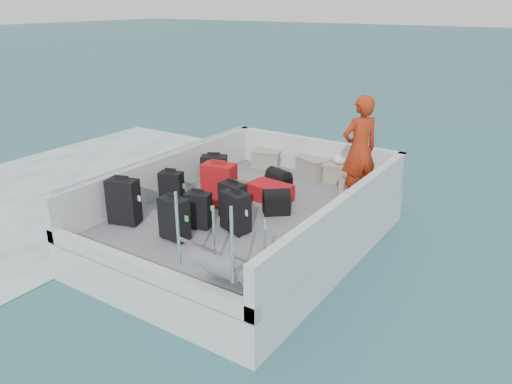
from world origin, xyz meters
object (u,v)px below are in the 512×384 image
Objects in this scene: suitcase_6 at (235,212)px; suitcase_3 at (174,219)px; crate_1 at (313,168)px; suitcase_0 at (124,202)px; suitcase_2 at (214,173)px; suitcase_1 at (172,189)px; crate_3 at (357,185)px; passenger at (359,150)px; suitcase_7 at (233,201)px; crate_0 at (267,159)px; suitcase_5 at (219,185)px; suitcase_8 at (270,192)px; crate_2 at (339,173)px; suitcase_4 at (198,211)px.

suitcase_3 is at bearing -111.41° from suitcase_6.
suitcase_3 is 3.64m from crate_1.
suitcase_0 reaches higher than suitcase_2.
suitcase_1 reaches higher than crate_3.
crate_3 is 0.82m from passenger.
suitcase_7 is at bearing -12.04° from suitcase_1.
suitcase_2 is 1.71m from crate_0.
suitcase_5 is 0.93m from suitcase_8.
suitcase_5 reaches higher than suitcase_1.
suitcase_7 is 2.43m from crate_3.
passenger reaches higher than suitcase_7.
crate_0 reaches higher than crate_2.
suitcase_7 is 2.32m from passenger.
suitcase_6 is at bearing -70.21° from suitcase_2.
suitcase_6 is 3.17m from crate_0.
crate_3 is at bearing -11.50° from crate_0.
suitcase_6 reaches higher than suitcase_8.
suitcase_6 is (1.60, 0.73, -0.05)m from suitcase_0.
suitcase_6 reaches higher than crate_3.
crate_3 is (1.74, 1.78, -0.20)m from suitcase_5.
crate_1 is at bearing 62.81° from suitcase_5.
crate_1 is (0.62, 2.23, -0.19)m from suitcase_5.
passenger reaches higher than suitcase_2.
crate_3 is at bearing 65.21° from suitcase_7.
crate_0 is at bearing 180.00° from crate_1.
suitcase_0 is at bearing -118.50° from crate_2.
suitcase_0 is 2.51m from suitcase_8.
crate_2 is at bearing 0.00° from crate_0.
crate_2 is at bearing 57.71° from suitcase_4.
suitcase_3 is at bearing -115.39° from crate_3.
suitcase_4 reaches higher than suitcase_8.
suitcase_6 is at bearing -163.87° from suitcase_8.
suitcase_6 is 1.05× the size of crate_1.
suitcase_7 is (0.22, 0.58, 0.01)m from suitcase_4.
crate_2 is (0.91, 3.11, -0.12)m from suitcase_4.
suitcase_2 reaches higher than suitcase_4.
suitcase_2 is 0.90× the size of suitcase_8.
passenger reaches higher than crate_2.
crate_2 reaches higher than suitcase_8.
suitcase_5 is 2.43m from passenger.
suitcase_1 reaches higher than suitcase_4.
crate_3 is (1.17, 1.08, 0.03)m from suitcase_8.
suitcase_1 is 0.82m from suitcase_5.
crate_1 is (0.38, 3.62, -0.14)m from suitcase_3.
crate_1 is at bearing 87.30° from suitcase_3.
suitcase_5 reaches higher than suitcase_3.
suitcase_3 reaches higher than suitcase_1.
suitcase_5 is (0.79, 1.39, 0.01)m from suitcase_0.
crate_0 is 0.30× the size of passenger.
suitcase_5 is (-0.27, 0.87, 0.09)m from suitcase_4.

